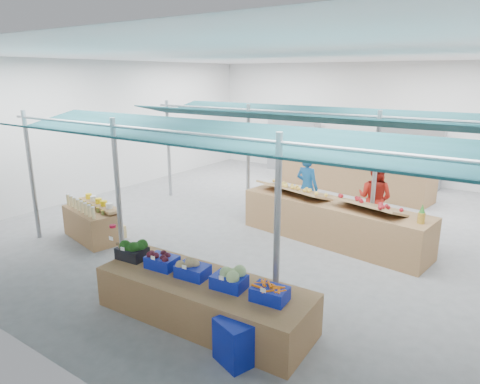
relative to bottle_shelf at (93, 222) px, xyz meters
The scene contains 23 objects.
floor 4.37m from the bottle_shelf, 49.19° to the left, with size 13.00×13.00×0.00m, color slate.
hall 5.96m from the bottle_shelf, 58.98° to the left, with size 13.00×13.00×13.00m.
pole_grid 4.16m from the bottle_shelf, 23.26° to the left, with size 10.00×4.60×3.00m.
awnings 4.58m from the bottle_shelf, 23.26° to the left, with size 9.50×7.08×0.30m.
back_shelving_left 9.32m from the bottle_shelf, 87.87° to the left, with size 2.00×0.50×2.00m, color #B23F33.
back_shelving_right 10.50m from the bottle_shelf, 62.46° to the left, with size 2.00×0.50×2.00m, color #B23F33.
bottle_shelf is the anchor object (origin of this frame).
veg_counter 4.51m from the bottle_shelf, 15.68° to the right, with size 3.52×1.17×0.68m, color olive.
fruit_counter 5.59m from the bottle_shelf, 32.85° to the left, with size 4.42×1.05×0.95m, color olive.
far_counter 8.32m from the bottle_shelf, 65.91° to the left, with size 5.27×1.05×0.95m, color olive.
crate_stack 5.65m from the bottle_shelf, 18.68° to the right, with size 0.51×0.36×0.62m, color #0E1E9B.
vendor_left 5.43m from the bottle_shelf, 49.78° to the left, with size 0.64×0.42×1.77m, color #165392.
vendor_right 6.73m from the bottle_shelf, 37.97° to the left, with size 0.86×0.67×1.77m, color #B01F15.
crate_broccoli 3.14m from the bottle_shelf, 24.56° to the right, with size 0.53×0.43×0.35m.
crate_beets 3.75m from the bottle_shelf, 19.73° to the right, with size 0.53×0.43×0.29m.
crate_celeriac 4.34m from the bottle_shelf, 16.50° to the right, with size 0.53×0.43×0.31m.
crate_cabbage 4.99m from the bottle_shelf, 13.90° to the right, with size 0.53×0.43×0.35m.
crate_carrots 5.65m from the bottle_shelf, 11.90° to the right, with size 0.53×0.43×0.29m.
sparrow 3.08m from the bottle_shelf, 27.94° to the right, with size 0.12×0.09×0.11m.
pole_ribbon 2.55m from the bottle_shelf, 27.92° to the right, with size 0.12×0.12×0.28m.
apple_heap_yellow 4.81m from the bottle_shelf, 40.10° to the left, with size 2.02×1.16×0.27m.
apple_heap_red 6.28m from the bottle_shelf, 26.80° to the left, with size 1.63×1.06×0.27m.
pineapple 7.21m from the bottle_shelf, 21.83° to the left, with size 0.14×0.14×0.39m.
Camera 1 is at (5.40, -9.14, 3.76)m, focal length 32.00 mm.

